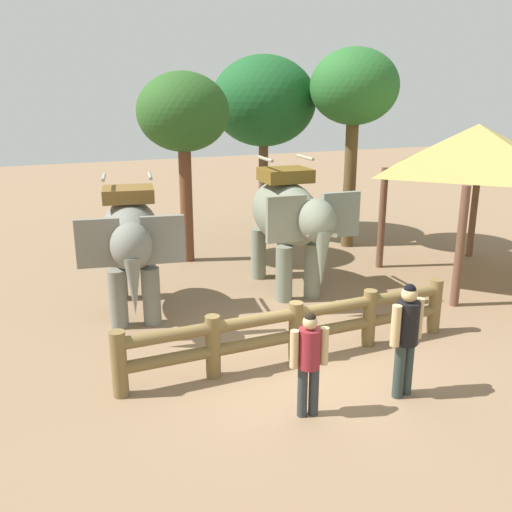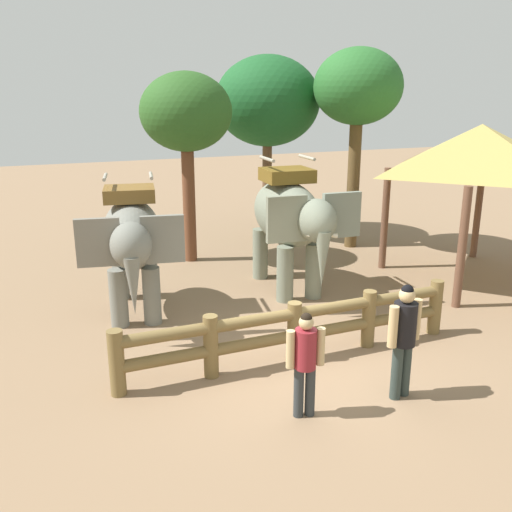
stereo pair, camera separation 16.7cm
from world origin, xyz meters
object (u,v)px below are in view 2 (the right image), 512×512
Objects in this scene: elephant_near_left at (132,239)px; tree_far_left at (186,115)px; log_fence at (294,328)px; thatched_shelter at (480,150)px; tree_back_center at (358,90)px; elephant_center at (290,218)px; tree_far_right at (267,102)px; tourist_man_in_blue at (404,333)px; tourist_woman_in_black at (305,357)px.

elephant_near_left is 4.49m from tree_far_left.
log_fence is 1.81× the size of elephant_near_left.
tree_far_left is (-5.81, 4.10, 0.73)m from thatched_shelter.
tree_back_center reaches higher than tree_far_left.
thatched_shelter reaches higher than elephant_center.
tree_far_left is 3.49m from tree_far_right.
tourist_man_in_blue is at bearing -116.81° from tree_back_center.
thatched_shelter is at bearing 21.41° from log_fence.
elephant_center is at bearing -107.88° from tree_far_right.
tourist_woman_in_black is 0.38× the size of thatched_shelter.
tree_far_right reaches higher than tree_far_left.
log_fence is 9.36m from tree_far_right.
elephant_center is (1.45, 3.19, 1.11)m from log_fence.
thatched_shelter is 0.76× the size of tree_far_right.
tourist_woman_in_black is 0.88× the size of tourist_man_in_blue.
elephant_near_left is 0.95× the size of elephant_center.
tree_far_left reaches higher than tourist_man_in_blue.
thatched_shelter reaches higher than elephant_near_left.
tree_far_left reaches higher than thatched_shelter.
elephant_near_left is 7.97m from tree_back_center.
thatched_shelter is at bearing -64.40° from tree_far_right.
elephant_center is 4.10m from tree_far_left.
elephant_center is 0.64× the size of tree_back_center.
log_fence is 6.76m from thatched_shelter.
elephant_near_left reaches higher than log_fence.
tourist_woman_in_black is at bearing -113.41° from elephant_center.
thatched_shelter is at bearing 30.94° from tourist_woman_in_black.
thatched_shelter reaches higher than tourist_man_in_blue.
tree_back_center reaches higher than elephant_near_left.
tourist_woman_in_black is at bearing -94.60° from tree_far_left.
elephant_center is 4.93m from tourist_man_in_blue.
tree_back_center is 1.02× the size of tree_far_right.
tree_far_left is at bearing 96.57° from tourist_man_in_blue.
tree_far_right is (2.09, 9.80, 3.08)m from tourist_man_in_blue.
elephant_near_left is 0.69× the size of tree_far_left.
elephant_near_left is 0.62× the size of tree_far_right.
log_fence is 7.17m from tree_far_left.
tree_back_center is at bearing 63.19° from tourist_man_in_blue.
tree_far_right is (3.04, 8.13, 3.51)m from log_fence.
tourist_woman_in_black is (1.47, -4.70, -0.70)m from elephant_near_left.
tree_far_left reaches higher than elephant_near_left.
tourist_woman_in_black is at bearing -125.74° from tree_back_center.
tourist_woman_in_black is 0.32× the size of tree_far_left.
elephant_near_left is (-2.08, 3.12, 1.00)m from log_fence.
tree_back_center reaches higher than tourist_man_in_blue.
tree_back_center is at bearing 22.36° from elephant_near_left.
thatched_shelter is (5.84, 2.29, 2.52)m from log_fence.
tree_far_right reaches higher than thatched_shelter.
tree_far_left is at bearing 85.40° from tourist_woman_in_black.
tourist_man_in_blue is 0.36× the size of tree_far_left.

